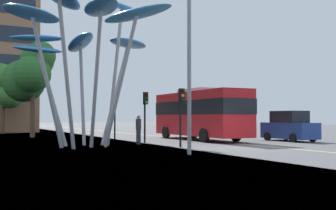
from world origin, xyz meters
The scene contains 11 objects.
ground centered at (-0.75, 0.00, -0.05)m, with size 120.00×240.00×0.10m.
red_bus centered at (1.15, 7.41, 2.04)m, with size 2.96×10.17×3.74m.
leaf_sculpture centered at (-8.52, 4.60, 6.41)m, with size 9.72×9.95×8.96m.
traffic_light_kerb_near centered at (-3.64, 1.51, 2.37)m, with size 0.28×0.42×3.26m.
traffic_light_kerb_far centered at (-3.82, 6.03, 2.40)m, with size 0.28×0.42×3.30m.
traffic_light_island_mid centered at (-4.10, 11.02, 2.73)m, with size 0.28×0.42×3.78m.
car_parked_mid centered at (6.00, 3.34, 0.98)m, with size 1.96×4.10×2.11m.
street_lamp centered at (-5.00, -2.47, 4.90)m, with size 1.90×0.44×7.65m.
tree_pavement_near centered at (-9.27, 17.50, 5.48)m, with size 4.24×5.06×8.01m.
tree_pavement_far centered at (-10.75, 27.12, 5.19)m, with size 4.46×4.24×7.33m.
pedestrian centered at (-4.72, 5.04, 0.91)m, with size 0.34×0.34×1.80m.
Camera 1 is at (-14.64, -18.44, 1.66)m, focal length 44.01 mm.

